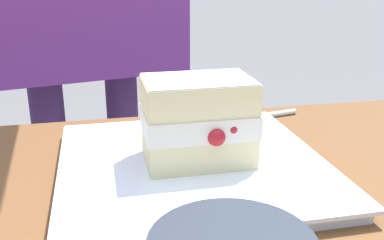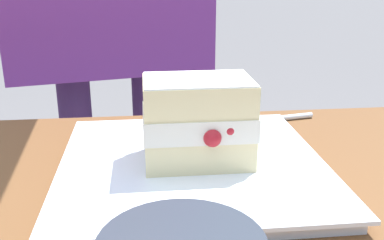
{
  "view_description": "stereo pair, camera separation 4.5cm",
  "coord_description": "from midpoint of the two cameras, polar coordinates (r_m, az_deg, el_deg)",
  "views": [
    {
      "loc": [
        0.11,
        -0.18,
        0.98
      ],
      "look_at": [
        0.2,
        0.24,
        0.83
      ],
      "focal_mm": 41.83,
      "sensor_mm": 36.0,
      "label": 1
    },
    {
      "loc": [
        0.15,
        -0.18,
        0.98
      ],
      "look_at": [
        0.2,
        0.24,
        0.83
      ],
      "focal_mm": 41.83,
      "sensor_mm": 36.0,
      "label": 2
    }
  ],
  "objects": [
    {
      "name": "dessert_plate",
      "position": [
        0.47,
        2.76,
        -5.96
      ],
      "size": [
        0.27,
        0.27,
        0.02
      ],
      "color": "white",
      "rests_on": "patio_table"
    },
    {
      "name": "dessert_fork",
      "position": [
        0.63,
        9.41,
        -0.22
      ],
      "size": [
        0.17,
        0.05,
        0.01
      ],
      "color": "silver",
      "rests_on": "patio_table"
    },
    {
      "name": "cake_slice",
      "position": [
        0.45,
        3.63,
        -0.14
      ],
      "size": [
        0.11,
        0.08,
        0.09
      ],
      "color": "beige",
      "rests_on": "dessert_plate"
    }
  ]
}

